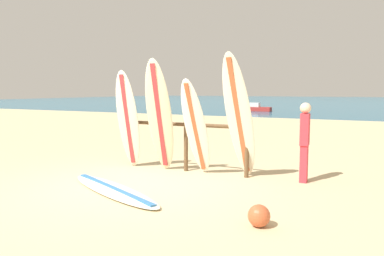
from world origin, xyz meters
The scene contains 11 objects.
ground_plane centered at (0.00, 0.00, 0.00)m, with size 120.00×120.00×0.00m, color #D3BC8C.
ocean_water centered at (0.00, 58.00, 0.00)m, with size 120.00×80.00×0.01m, color #196B93.
surfboard_rack centered at (0.40, 1.63, 0.76)m, with size 2.89×0.09×1.18m.
surfboard_leaning_far_left centered at (-0.90, 1.30, 1.11)m, with size 0.59×0.66×2.22m.
surfboard_leaning_left centered at (0.00, 1.20, 1.21)m, with size 0.72×0.98×2.42m.
surfboard_leaning_center_left centered at (0.85, 1.22, 1.01)m, with size 0.49×1.01×2.02m.
surfboard_leaning_center centered at (1.71, 1.38, 1.25)m, with size 0.65×1.11×2.50m.
surfboard_lying_on_sand centered at (0.03, -0.43, 0.04)m, with size 2.82×1.68×0.08m.
beachgoer_standing centered at (2.91, 1.75, 0.85)m, with size 0.21×0.25×1.54m.
small_boat_offshore centered at (-5.20, 24.75, 0.26)m, with size 3.05×0.79×0.71m.
beach_ball centered at (2.81, -0.93, 0.15)m, with size 0.30×0.30×0.30m, color #CC5933.
Camera 1 is at (4.11, -5.50, 1.78)m, focal length 34.58 mm.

